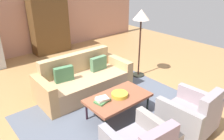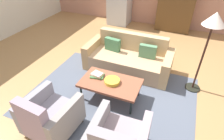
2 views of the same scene
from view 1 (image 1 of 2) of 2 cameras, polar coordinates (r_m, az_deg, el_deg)
ground_plane at (r=4.92m, az=-4.07°, el=-7.00°), size 10.88×10.88×0.00m
wall_back at (r=7.63m, az=-21.81°, el=14.04°), size 9.07×0.12×2.80m
area_rug at (r=4.39m, az=1.08°, el=-11.24°), size 3.40×2.60×0.01m
couch at (r=5.03m, az=-7.47°, el=-2.70°), size 2.11×0.92×0.86m
coffee_table at (r=4.15m, az=1.58°, el=-7.39°), size 1.20×0.70×0.41m
armchair_right at (r=3.98m, az=19.86°, el=-11.15°), size 0.84×0.84×0.88m
fruit_bowl at (r=4.14m, az=1.98°, el=-6.38°), size 0.31×0.31×0.07m
book_stack at (r=3.98m, az=-2.53°, el=-7.70°), size 0.31×0.25×0.08m
cabinet at (r=7.63m, az=-15.89°, el=10.99°), size 1.20×0.51×1.80m
floor_lamp at (r=5.46m, az=7.52°, el=12.42°), size 0.40×0.40×1.72m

